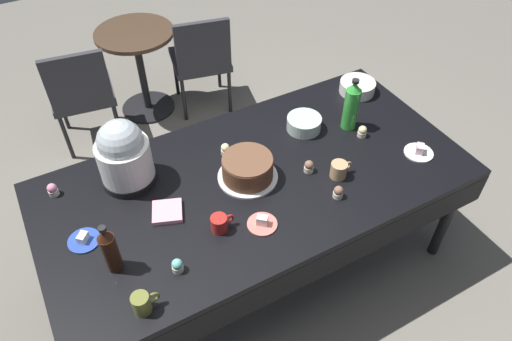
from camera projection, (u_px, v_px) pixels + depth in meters
The scene contains 24 objects.
ground at pixel (256, 261), 2.98m from camera, with size 9.00×9.00×0.00m, color slate.
potluck_table at pixel (256, 186), 2.49m from camera, with size 2.20×1.10×0.75m.
frosted_layer_cake at pixel (248, 169), 2.40m from camera, with size 0.31×0.31×0.13m.
slow_cooker at pixel (124, 155), 2.31m from camera, with size 0.27×0.27×0.37m.
glass_salad_bowl at pixel (304, 123), 2.70m from camera, with size 0.20×0.20×0.08m, color #B2C6BC.
ceramic_snack_bowl at pixel (357, 87), 2.96m from camera, with size 0.22×0.22×0.07m, color silver.
dessert_plate_cobalt at pixel (84, 240), 2.15m from camera, with size 0.15×0.15×0.05m.
dessert_plate_coral at pixel (262, 223), 2.22m from camera, with size 0.14×0.14×0.05m.
dessert_plate_white at pixel (419, 151), 2.57m from camera, with size 0.16×0.16×0.06m.
cupcake_lemon at pixel (362, 131), 2.66m from camera, with size 0.05×0.05×0.07m.
cupcake_vanilla at pixel (177, 266), 2.03m from camera, with size 0.05×0.05×0.07m.
cupcake_cocoa at pixel (338, 192), 2.33m from camera, with size 0.05×0.05×0.07m.
cupcake_mint at pixel (225, 149), 2.55m from camera, with size 0.05×0.05×0.07m.
cupcake_berry at pixel (53, 190), 2.34m from camera, with size 0.05×0.05×0.07m.
cupcake_rose at pixel (309, 166), 2.46m from camera, with size 0.05×0.05×0.07m.
soda_bottle_cola at pixel (110, 250), 1.98m from camera, with size 0.07×0.07×0.27m.
soda_bottle_lime_soda at pixel (351, 106), 2.64m from camera, with size 0.09×0.09×0.32m.
coffee_mug_olive at pixel (142, 303), 1.89m from camera, with size 0.12×0.07×0.10m.
coffee_mug_tan at pixel (339, 170), 2.43m from camera, with size 0.12×0.08×0.09m.
coffee_mug_red at pixel (220, 223), 2.18m from camera, with size 0.12×0.08×0.08m.
paper_napkin_stack at pixel (167, 212), 2.27m from camera, with size 0.14×0.14×0.02m, color pink.
maroon_chair_left at pixel (81, 91), 3.43m from camera, with size 0.50×0.50×0.85m.
maroon_chair_right at pixel (201, 57), 3.75m from camera, with size 0.52×0.52×0.85m.
round_cafe_table at pixel (139, 57), 3.74m from camera, with size 0.60×0.60×0.72m.
Camera 1 is at (-0.83, -1.50, 2.50)m, focal length 33.50 mm.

